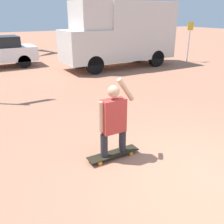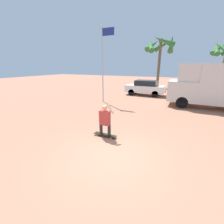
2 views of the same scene
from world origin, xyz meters
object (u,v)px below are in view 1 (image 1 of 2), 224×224
(skateboard, at_px, (113,154))
(street_sign, at_px, (189,37))
(person_skateboarder, at_px, (113,117))
(camper_van, at_px, (121,33))

(skateboard, bearing_deg, street_sign, 37.30)
(person_skateboarder, distance_m, street_sign, 11.47)
(person_skateboarder, height_order, camper_van, camper_van)
(skateboard, xyz_separation_m, camper_van, (4.94, 7.65, 1.67))
(camper_van, height_order, street_sign, camper_van)
(camper_van, bearing_deg, person_skateboarder, -122.88)
(person_skateboarder, xyz_separation_m, camper_van, (4.94, 7.65, 0.89))
(street_sign, bearing_deg, skateboard, -142.70)
(skateboard, distance_m, person_skateboarder, 0.78)
(skateboard, distance_m, street_sign, 11.53)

